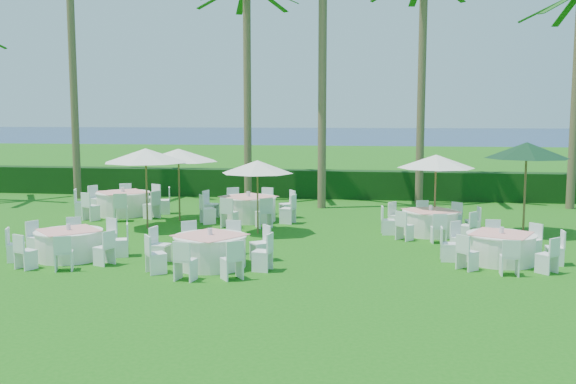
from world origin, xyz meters
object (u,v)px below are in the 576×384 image
object	(u,v)px
banquet_table_b	(210,250)
umbrella_d	(436,161)
banquet_table_c	(501,247)
banquet_table_d	(123,203)
umbrella_green	(527,150)
banquet_table_a	(69,244)
umbrella_a	(146,155)
banquet_table_f	(430,222)
banquet_table_e	(248,208)
umbrella_b	(257,167)
umbrella_c	(178,155)

from	to	relation	value
banquet_table_b	umbrella_d	world-z (taller)	umbrella_d
banquet_table_c	banquet_table_d	xyz separation A→B (m)	(-12.13, 5.81, 0.06)
banquet_table_c	umbrella_green	size ratio (longest dim) A/B	1.03
banquet_table_a	banquet_table_d	world-z (taller)	banquet_table_d
umbrella_a	banquet_table_b	bearing A→B (deg)	-54.53
umbrella_a	umbrella_d	world-z (taller)	umbrella_a
banquet_table_a	banquet_table_f	xyz separation A→B (m)	(9.16, 4.70, 0.01)
banquet_table_f	umbrella_a	world-z (taller)	umbrella_a
banquet_table_d	banquet_table_b	bearing A→B (deg)	-54.18
banquet_table_f	umbrella_a	xyz separation A→B (m)	(-8.80, -0.27, 1.93)
banquet_table_c	banquet_table_e	xyz separation A→B (m)	(-7.39, 5.22, 0.06)
umbrella_a	umbrella_b	bearing A→B (deg)	-4.84
banquet_table_a	umbrella_green	xyz separation A→B (m)	(11.94, 5.16, 2.15)
umbrella_c	umbrella_d	bearing A→B (deg)	-4.53
banquet_table_b	umbrella_d	bearing A→B (deg)	45.38
banquet_table_c	umbrella_b	world-z (taller)	umbrella_b
banquet_table_c	banquet_table_e	distance (m)	9.05
umbrella_green	umbrella_d	bearing A→B (deg)	174.73
banquet_table_f	umbrella_d	distance (m)	1.91
banquet_table_e	umbrella_green	world-z (taller)	umbrella_green
banquet_table_a	umbrella_a	size ratio (longest dim) A/B	1.06
banquet_table_d	banquet_table_e	xyz separation A→B (m)	(4.74, -0.58, -0.00)
banquet_table_a	umbrella_d	distance (m)	10.93
banquet_table_c	umbrella_d	world-z (taller)	umbrella_d
banquet_table_a	banquet_table_b	bearing A→B (deg)	-4.50
banquet_table_a	banquet_table_e	size ratio (longest dim) A/B	0.84
banquet_table_f	umbrella_b	bearing A→B (deg)	-173.61
banquet_table_e	umbrella_d	world-z (taller)	umbrella_d
umbrella_c	umbrella_d	world-z (taller)	umbrella_c
banquet_table_e	banquet_table_a	bearing A→B (deg)	-116.70
umbrella_b	banquet_table_d	bearing A→B (deg)	152.64
banquet_table_a	banquet_table_f	size ratio (longest dim) A/B	0.96
banquet_table_c	umbrella_green	bearing A→B (deg)	71.47
banquet_table_c	umbrella_c	size ratio (longest dim) A/B	1.07
banquet_table_a	banquet_table_b	xyz separation A→B (m)	(3.72, -0.29, 0.02)
banquet_table_c	umbrella_b	size ratio (longest dim) A/B	1.29
umbrella_c	banquet_table_a	bearing A→B (deg)	-98.25
banquet_table_e	umbrella_d	bearing A→B (deg)	-9.18
banquet_table_b	umbrella_b	bearing A→B (deg)	86.52
banquet_table_b	umbrella_green	xyz separation A→B (m)	(8.23, 5.45, 2.13)
umbrella_b	umbrella_d	bearing A→B (deg)	13.45
banquet_table_c	umbrella_c	world-z (taller)	umbrella_c
banquet_table_d	umbrella_c	world-z (taller)	umbrella_c
banquet_table_a	banquet_table_f	bearing A→B (deg)	27.15
umbrella_c	umbrella_d	distance (m)	8.48
umbrella_b	umbrella_c	world-z (taller)	umbrella_c
umbrella_b	umbrella_green	size ratio (longest dim) A/B	0.80
umbrella_c	umbrella_d	size ratio (longest dim) A/B	1.14
banquet_table_b	umbrella_green	world-z (taller)	umbrella_green
umbrella_c	umbrella_green	bearing A→B (deg)	-4.71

